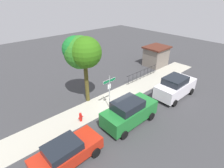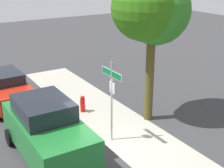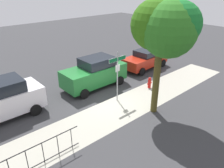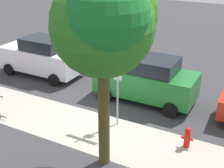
% 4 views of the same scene
% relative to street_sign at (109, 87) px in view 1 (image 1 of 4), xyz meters
% --- Properties ---
extents(ground_plane, '(60.00, 60.00, 0.00)m').
position_rel_street_sign_xyz_m(ground_plane, '(0.54, -0.40, -2.09)').
color(ground_plane, '#38383A').
extents(sidewalk_strip, '(24.00, 2.60, 0.00)m').
position_rel_street_sign_xyz_m(sidewalk_strip, '(2.54, 0.90, -2.09)').
color(sidewalk_strip, '#AAA797').
rests_on(sidewalk_strip, ground_plane).
extents(street_sign, '(1.31, 0.07, 3.12)m').
position_rel_street_sign_xyz_m(street_sign, '(0.00, 0.00, 0.00)').
color(street_sign, '#9EA0A5').
rests_on(street_sign, ground_plane).
extents(shade_tree, '(2.79, 3.38, 6.08)m').
position_rel_street_sign_xyz_m(shade_tree, '(-0.91, 2.46, 2.63)').
color(shade_tree, '#49421B').
rests_on(shade_tree, ground_plane).
extents(car_red, '(4.24, 2.06, 1.57)m').
position_rel_street_sign_xyz_m(car_red, '(-5.56, -2.52, -1.28)').
color(car_red, '#B32412').
rests_on(car_red, ground_plane).
extents(car_green, '(4.51, 2.13, 2.09)m').
position_rel_street_sign_xyz_m(car_green, '(-0.18, -2.49, -1.06)').
color(car_green, '#1E712D').
rests_on(car_green, ground_plane).
extents(car_white, '(4.57, 2.16, 2.11)m').
position_rel_street_sign_xyz_m(car_white, '(6.00, -2.73, -1.05)').
color(car_white, silver).
rests_on(car_white, ground_plane).
extents(iron_fence, '(5.25, 0.04, 1.07)m').
position_rel_street_sign_xyz_m(iron_fence, '(6.77, 1.90, -1.53)').
color(iron_fence, black).
rests_on(iron_fence, ground_plane).
extents(utility_shed, '(3.21, 2.70, 2.63)m').
position_rel_street_sign_xyz_m(utility_shed, '(11.39, 3.40, -0.75)').
color(utility_shed, slate).
rests_on(utility_shed, ground_plane).
extents(fire_hydrant, '(0.42, 0.22, 0.78)m').
position_rel_street_sign_xyz_m(fire_hydrant, '(-2.87, 0.20, -1.71)').
color(fire_hydrant, red).
rests_on(fire_hydrant, ground_plane).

